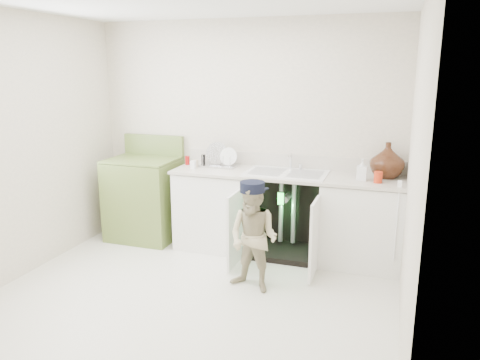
% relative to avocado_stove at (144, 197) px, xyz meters
% --- Properties ---
extents(ground, '(3.50, 3.50, 0.00)m').
position_rel_avocado_stove_xyz_m(ground, '(1.14, -1.18, -0.49)').
color(ground, beige).
rests_on(ground, ground).
extents(room_shell, '(6.00, 5.50, 1.26)m').
position_rel_avocado_stove_xyz_m(room_shell, '(1.14, -1.18, 0.76)').
color(room_shell, '#BDB4A2').
rests_on(room_shell, ground).
extents(counter_run, '(2.44, 1.02, 1.26)m').
position_rel_avocado_stove_xyz_m(counter_run, '(1.73, 0.03, -0.01)').
color(counter_run, white).
rests_on(counter_run, ground).
extents(avocado_stove, '(0.77, 0.65, 1.19)m').
position_rel_avocado_stove_xyz_m(avocado_stove, '(0.00, 0.00, 0.00)').
color(avocado_stove, olive).
rests_on(avocado_stove, ground).
extents(repair_worker, '(0.56, 0.82, 1.01)m').
position_rel_avocado_stove_xyz_m(repair_worker, '(1.62, -0.89, 0.02)').
color(repair_worker, tan).
rests_on(repair_worker, ground).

